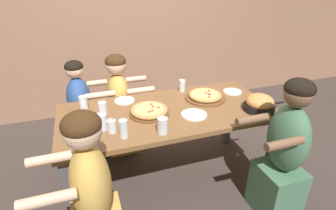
# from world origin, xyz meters

# --- Properties ---
(ground_plane) EXTENTS (18.00, 18.00, 0.00)m
(ground_plane) POSITION_xyz_m (0.00, 0.00, 0.00)
(ground_plane) COLOR #423833
(ground_plane) RESTS_ON ground
(dining_table) EXTENTS (1.86, 0.88, 0.76)m
(dining_table) POSITION_xyz_m (0.00, 0.00, 0.67)
(dining_table) COLOR brown
(dining_table) RESTS_ON ground
(pizza_board_main) EXTENTS (0.34, 0.34, 0.06)m
(pizza_board_main) POSITION_xyz_m (-0.17, -0.02, 0.79)
(pizza_board_main) COLOR brown
(pizza_board_main) RESTS_ON dining_table
(pizza_board_second) EXTENTS (0.38, 0.38, 0.05)m
(pizza_board_second) POSITION_xyz_m (0.41, 0.11, 0.78)
(pizza_board_second) COLOR brown
(pizza_board_second) RESTS_ON dining_table
(skillet_bowl) EXTENTS (0.39, 0.27, 0.15)m
(skillet_bowl) POSITION_xyz_m (0.75, -0.26, 0.82)
(skillet_bowl) COLOR black
(skillet_bowl) RESTS_ON dining_table
(empty_plate_a) EXTENTS (0.19, 0.19, 0.02)m
(empty_plate_a) POSITION_xyz_m (0.74, 0.16, 0.76)
(empty_plate_a) COLOR white
(empty_plate_a) RESTS_ON dining_table
(empty_plate_b) EXTENTS (0.22, 0.22, 0.02)m
(empty_plate_b) POSITION_xyz_m (0.18, -0.16, 0.76)
(empty_plate_b) COLOR white
(empty_plate_b) RESTS_ON dining_table
(empty_plate_c) EXTENTS (0.21, 0.21, 0.02)m
(empty_plate_c) POSITION_xyz_m (-0.73, 0.02, 0.76)
(empty_plate_c) COLOR white
(empty_plate_c) RESTS_ON dining_table
(empty_plate_d) EXTENTS (0.19, 0.19, 0.02)m
(empty_plate_d) POSITION_xyz_m (-0.33, 0.31, 0.76)
(empty_plate_d) COLOR white
(empty_plate_d) RESTS_ON dining_table
(cocktail_glass_blue) EXTENTS (0.07, 0.07, 0.12)m
(cocktail_glass_blue) POSITION_xyz_m (-0.51, -0.20, 0.80)
(cocktail_glass_blue) COLOR silver
(cocktail_glass_blue) RESTS_ON dining_table
(drinking_glass_a) EXTENTS (0.06, 0.06, 0.11)m
(drinking_glass_a) POSITION_xyz_m (-0.66, -0.36, 0.81)
(drinking_glass_a) COLOR silver
(drinking_glass_a) RESTS_ON dining_table
(drinking_glass_b) EXTENTS (0.08, 0.08, 0.13)m
(drinking_glass_b) POSITION_xyz_m (-0.58, -0.14, 0.82)
(drinking_glass_b) COLOR silver
(drinking_glass_b) RESTS_ON dining_table
(drinking_glass_c) EXTENTS (0.06, 0.06, 0.14)m
(drinking_glass_c) POSITION_xyz_m (-0.44, -0.30, 0.82)
(drinking_glass_c) COLOR silver
(drinking_glass_c) RESTS_ON dining_table
(drinking_glass_d) EXTENTS (0.08, 0.08, 0.12)m
(drinking_glass_d) POSITION_xyz_m (-0.16, -0.34, 0.81)
(drinking_glass_d) COLOR silver
(drinking_glass_d) RESTS_ON dining_table
(drinking_glass_e) EXTENTS (0.07, 0.07, 0.13)m
(drinking_glass_e) POSITION_xyz_m (-0.69, 0.24, 0.81)
(drinking_glass_e) COLOR silver
(drinking_glass_e) RESTS_ON dining_table
(drinking_glass_f) EXTENTS (0.06, 0.06, 0.12)m
(drinking_glass_f) POSITION_xyz_m (0.27, 0.36, 0.81)
(drinking_glass_f) COLOR silver
(drinking_glass_f) RESTS_ON dining_table
(drinking_glass_g) EXTENTS (0.07, 0.07, 0.11)m
(drinking_glass_g) POSITION_xyz_m (-0.54, 0.12, 0.80)
(drinking_glass_g) COLOR silver
(drinking_glass_g) RESTS_ON dining_table
(diner_far_left) EXTENTS (0.51, 0.40, 1.09)m
(diner_far_left) POSITION_xyz_m (-0.73, 0.66, 0.49)
(diner_far_left) COLOR #2D5193
(diner_far_left) RESTS_ON ground
(diner_near_right) EXTENTS (0.51, 0.40, 1.20)m
(diner_near_right) POSITION_xyz_m (0.72, -0.66, 0.56)
(diner_near_right) COLOR #477556
(diner_near_right) RESTS_ON ground
(diner_near_left) EXTENTS (0.51, 0.40, 1.18)m
(diner_near_left) POSITION_xyz_m (-0.71, -0.66, 0.55)
(diner_near_left) COLOR gold
(diner_near_left) RESTS_ON ground
(diner_far_midleft) EXTENTS (0.51, 0.40, 1.12)m
(diner_far_midleft) POSITION_xyz_m (-0.33, 0.66, 0.52)
(diner_far_midleft) COLOR gold
(diner_far_midleft) RESTS_ON ground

